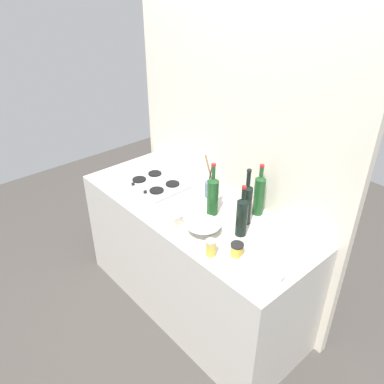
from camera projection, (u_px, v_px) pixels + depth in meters
name	position (u px, v px, depth m)	size (l,w,h in m)	color
ground_plane	(192.00, 301.00, 3.06)	(6.00, 6.00, 0.00)	#47423D
counter_block	(192.00, 258.00, 2.83)	(1.80, 0.70, 0.90)	beige
backsplash_panel	(233.00, 150.00, 2.66)	(1.90, 0.06, 2.42)	beige
stovetop_hob	(156.00, 183.00, 2.86)	(0.44, 0.33, 0.04)	#B2B2B7
plate_stack	(262.00, 268.00, 2.04)	(0.26, 0.25, 0.05)	white
wine_bottle_leftmost	(242.00, 216.00, 2.27)	(0.07, 0.07, 0.34)	black
wine_bottle_mid_left	(247.00, 203.00, 2.37)	(0.07, 0.07, 0.38)	black
wine_bottle_mid_right	(213.00, 195.00, 2.47)	(0.08, 0.08, 0.37)	#19471E
wine_bottle_rightmost	(259.00, 194.00, 2.47)	(0.07, 0.07, 0.36)	#19471E
mixing_bowl	(203.00, 228.00, 2.33)	(0.22, 0.22, 0.07)	white
butter_dish	(170.00, 217.00, 2.44)	(0.16, 0.09, 0.06)	silver
utensil_crock	(211.00, 188.00, 2.70)	(0.10, 0.09, 0.31)	slate
condiment_jar_front	(211.00, 248.00, 2.15)	(0.06, 0.06, 0.10)	gold
condiment_jar_rear	(237.00, 249.00, 2.15)	(0.08, 0.08, 0.08)	gold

